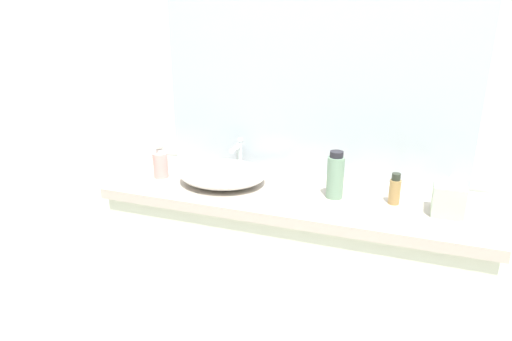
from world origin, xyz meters
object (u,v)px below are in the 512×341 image
(tissue_box, at_px, (449,197))
(soap_dispenser, at_px, (160,162))
(sink_basin, at_px, (222,174))
(lotion_bottle, at_px, (335,176))
(perfume_bottle, at_px, (395,190))

(tissue_box, bearing_deg, soap_dispenser, -179.32)
(sink_basin, xyz_separation_m, lotion_bottle, (0.50, 0.00, 0.05))
(lotion_bottle, distance_m, tissue_box, 0.43)
(lotion_bottle, bearing_deg, sink_basin, -179.46)
(sink_basin, bearing_deg, tissue_box, -0.75)
(tissue_box, bearing_deg, sink_basin, 179.25)
(perfume_bottle, bearing_deg, tissue_box, -9.75)
(lotion_bottle, relative_size, tissue_box, 1.24)
(perfume_bottle, xyz_separation_m, tissue_box, (0.19, -0.03, 0.01))
(soap_dispenser, xyz_separation_m, tissue_box, (1.22, 0.01, -0.00))
(perfume_bottle, bearing_deg, lotion_bottle, -175.95)
(soap_dispenser, xyz_separation_m, lotion_bottle, (0.79, 0.03, 0.02))
(lotion_bottle, bearing_deg, soap_dispenser, -177.74)
(sink_basin, relative_size, soap_dispenser, 2.27)
(lotion_bottle, xyz_separation_m, tissue_box, (0.43, -0.02, -0.03))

